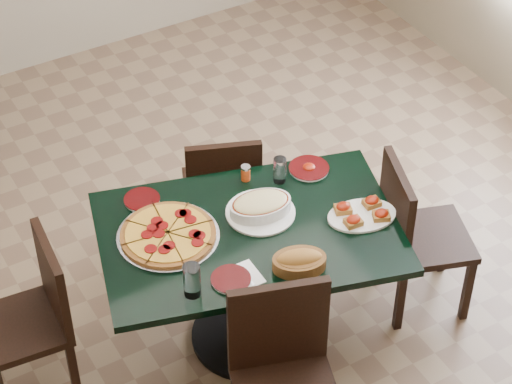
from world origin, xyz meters
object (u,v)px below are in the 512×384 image
chair_far (223,189)px  lasagna_casserole (260,206)px  chair_near (283,371)px  chair_left (36,312)px  chair_right (413,230)px  main_table (249,258)px  bruschetta_platter (362,213)px  bread_basket (299,261)px  pepperoni_pizza (168,235)px

chair_far → lasagna_casserole: (-0.08, -0.54, 0.33)m
chair_far → chair_near: size_ratio=0.89×
lasagna_casserole → chair_near: bearing=-103.3°
chair_left → chair_right: bearing=81.2°
main_table → chair_far: 0.65m
chair_right → bruschetta_platter: size_ratio=2.35×
chair_near → bread_basket: bearing=67.7°
chair_far → bread_basket: bearing=104.6°
chair_far → pepperoni_pizza: (-0.54, -0.47, 0.30)m
lasagna_casserole → bruschetta_platter: size_ratio=0.87×
main_table → chair_left: bearing=-179.0°
chair_near → chair_left: chair_near is taller
chair_right → bread_basket: 0.84m
chair_far → chair_right: 1.04m
chair_far → lasagna_casserole: bearing=103.0°
bruschetta_platter → bread_basket: bearing=-147.8°
chair_left → bread_basket: size_ratio=3.00×
main_table → chair_left: size_ratio=1.83×
chair_near → bruschetta_platter: size_ratio=2.46×
chair_near → pepperoni_pizza: size_ratio=1.97×
chair_right → lasagna_casserole: size_ratio=2.70×
lasagna_casserole → bread_basket: bread_basket is taller
pepperoni_pizza → bruschetta_platter: (0.86, -0.33, 0.01)m
main_table → chair_near: size_ratio=1.68×
chair_right → bruschetta_platter: chair_right is taller
main_table → chair_left: chair_left is taller
lasagna_casserole → bruschetta_platter: (0.40, -0.26, -0.02)m
main_table → pepperoni_pizza: pepperoni_pizza is taller
chair_right → chair_left: (-1.84, 0.45, -0.02)m
bruschetta_platter → chair_right: bearing=14.9°
pepperoni_pizza → chair_right: bearing=-15.5°
bread_basket → main_table: bearing=123.7°
chair_near → chair_left: bearing=149.3°
chair_near → bread_basket: (0.27, 0.32, 0.26)m
chair_far → pepperoni_pizza: bearing=62.9°
chair_left → pepperoni_pizza: 0.71m
chair_left → bruschetta_platter: size_ratio=2.26×
main_table → lasagna_casserole: lasagna_casserole is taller
chair_right → chair_left: chair_right is taller
lasagna_casserole → chair_left: bearing=179.8°
lasagna_casserole → chair_right: bearing=-9.7°
main_table → bread_basket: size_ratio=5.51×
chair_left → pepperoni_pizza: size_ratio=1.81×
chair_far → pepperoni_pizza: 0.77m
chair_left → chair_near: bearing=46.1°
chair_near → chair_left: 1.20m
main_table → bruschetta_platter: (0.51, -0.19, 0.21)m
chair_near → chair_right: size_ratio=1.05×
main_table → lasagna_casserole: size_ratio=4.77×
chair_near → lasagna_casserole: (0.30, 0.72, 0.27)m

